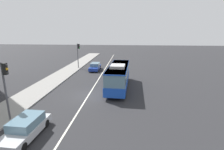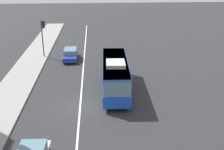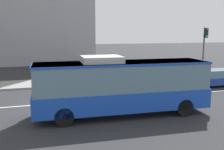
{
  "view_description": "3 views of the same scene",
  "coord_description": "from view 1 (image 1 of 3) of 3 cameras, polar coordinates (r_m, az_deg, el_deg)",
  "views": [
    {
      "loc": [
        -19.14,
        -4.7,
        7.61
      ],
      "look_at": [
        1.12,
        -2.8,
        2.38
      ],
      "focal_mm": 27.22,
      "sensor_mm": 36.0,
      "label": 1
    },
    {
      "loc": [
        -22.58,
        -1.36,
        11.82
      ],
      "look_at": [
        2.57,
        -3.12,
        1.96
      ],
      "focal_mm": 43.91,
      "sensor_mm": 36.0,
      "label": 2
    },
    {
      "loc": [
        -1.33,
        -17.26,
        4.81
      ],
      "look_at": [
        2.74,
        -3.48,
        2.38
      ],
      "focal_mm": 41.56,
      "sensor_mm": 36.0,
      "label": 3
    }
  ],
  "objects": [
    {
      "name": "lane_centre_line",
      "position": [
        21.13,
        -7.93,
        -6.82
      ],
      "size": [
        76.0,
        0.16,
        0.01
      ],
      "primitive_type": "cube",
      "color": "silver",
      "rests_on": "ground_plane"
    },
    {
      "name": "sedan_silver",
      "position": [
        14.57,
        -26.96,
        -15.49
      ],
      "size": [
        4.56,
        1.96,
        1.46
      ],
      "rotation": [
        0.0,
        0.0,
        3.11
      ],
      "color": "#B7BABF",
      "rests_on": "ground_plane"
    },
    {
      "name": "transit_bus",
      "position": [
        23.24,
        2.18,
        -0.05
      ],
      "size": [
        10.09,
        2.91,
        3.46
      ],
      "rotation": [
        0.0,
        0.0,
        -0.04
      ],
      "color": "#1947B7",
      "rests_on": "ground_plane"
    },
    {
      "name": "traffic_light_near_corner",
      "position": [
        36.15,
        -11.25,
        7.71
      ],
      "size": [
        0.32,
        0.62,
        5.2
      ],
      "rotation": [
        0.0,
        0.0,
        -1.57
      ],
      "color": "#47474C",
      "rests_on": "ground_plane"
    },
    {
      "name": "ground_plane",
      "position": [
        21.13,
        -7.93,
        -6.84
      ],
      "size": [
        160.0,
        160.0,
        0.0
      ],
      "primitive_type": "plane",
      "color": "#28282B"
    },
    {
      "name": "sidewalk_kerb",
      "position": [
        23.69,
        -24.84,
        -5.53
      ],
      "size": [
        80.0,
        3.77,
        0.14
      ],
      "primitive_type": "cube",
      "color": "gray",
      "rests_on": "ground_plane"
    },
    {
      "name": "traffic_light_mid_block",
      "position": [
        16.65,
        -32.12,
        -1.91
      ],
      "size": [
        0.33,
        0.62,
        5.2
      ],
      "rotation": [
        0.0,
        0.0,
        -1.6
      ],
      "color": "#47474C",
      "rests_on": "ground_plane"
    },
    {
      "name": "sedan_blue",
      "position": [
        34.43,
        -5.71,
        2.81
      ],
      "size": [
        4.52,
        1.86,
        1.46
      ],
      "rotation": [
        0.0,
        0.0,
        3.15
      ],
      "color": "#1E3899",
      "rests_on": "ground_plane"
    }
  ]
}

